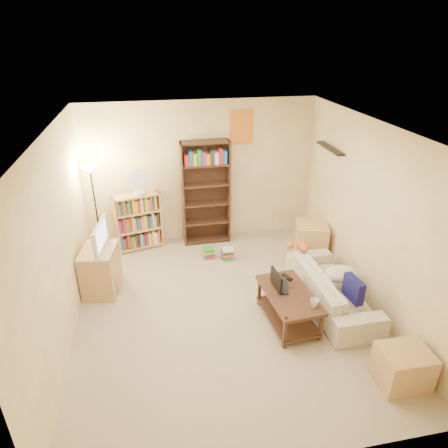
{
  "coord_description": "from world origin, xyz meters",
  "views": [
    {
      "loc": [
        -0.87,
        -4.38,
        3.53
      ],
      "look_at": [
        0.09,
        0.57,
        1.05
      ],
      "focal_mm": 32.0,
      "sensor_mm": 36.0,
      "label": 1
    }
  ],
  "objects_px": {
    "coffee_table": "(289,303)",
    "mug": "(314,303)",
    "tall_bookshelf": "(206,191)",
    "short_bookshelf": "(138,221)",
    "laptop": "(286,286)",
    "floor_lamp": "(92,186)",
    "television": "(96,237)",
    "tabby_cat": "(300,245)",
    "sofa": "(332,288)",
    "side_table": "(311,240)",
    "tv_stand": "(101,270)",
    "desk_fan": "(137,182)",
    "end_cabinet": "(403,367)"
  },
  "relations": [
    {
      "from": "laptop",
      "to": "floor_lamp",
      "type": "xyz_separation_m",
      "value": [
        -2.55,
        2.02,
        0.83
      ]
    },
    {
      "from": "laptop",
      "to": "short_bookshelf",
      "type": "height_order",
      "value": "short_bookshelf"
    },
    {
      "from": "television",
      "to": "end_cabinet",
      "type": "height_order",
      "value": "television"
    },
    {
      "from": "television",
      "to": "short_bookshelf",
      "type": "xyz_separation_m",
      "value": [
        0.55,
        1.23,
        -0.39
      ]
    },
    {
      "from": "desk_fan",
      "to": "sofa",
      "type": "bearing_deg",
      "value": -39.58
    },
    {
      "from": "short_bookshelf",
      "to": "end_cabinet",
      "type": "xyz_separation_m",
      "value": [
        2.8,
        -3.66,
        -0.29
      ]
    },
    {
      "from": "laptop",
      "to": "tv_stand",
      "type": "relative_size",
      "value": 0.61
    },
    {
      "from": "tabby_cat",
      "to": "coffee_table",
      "type": "bearing_deg",
      "value": -117.25
    },
    {
      "from": "laptop",
      "to": "floor_lamp",
      "type": "bearing_deg",
      "value": 66.4
    },
    {
      "from": "tabby_cat",
      "to": "mug",
      "type": "bearing_deg",
      "value": -102.44
    },
    {
      "from": "short_bookshelf",
      "to": "end_cabinet",
      "type": "bearing_deg",
      "value": -66.21
    },
    {
      "from": "tall_bookshelf",
      "to": "side_table",
      "type": "distance_m",
      "value": 1.99
    },
    {
      "from": "sofa",
      "to": "tv_stand",
      "type": "relative_size",
      "value": 2.6
    },
    {
      "from": "tv_stand",
      "to": "television",
      "type": "xyz_separation_m",
      "value": [
        0.0,
        0.0,
        0.55
      ]
    },
    {
      "from": "desk_fan",
      "to": "mug",
      "type": "bearing_deg",
      "value": -52.67
    },
    {
      "from": "tabby_cat",
      "to": "short_bookshelf",
      "type": "xyz_separation_m",
      "value": [
        -2.4,
        1.5,
        -0.09
      ]
    },
    {
      "from": "television",
      "to": "floor_lamp",
      "type": "bearing_deg",
      "value": 13.72
    },
    {
      "from": "mug",
      "to": "tall_bookshelf",
      "type": "xyz_separation_m",
      "value": [
        -0.92,
        2.76,
        0.48
      ]
    },
    {
      "from": "tabby_cat",
      "to": "laptop",
      "type": "bearing_deg",
      "value": -121.19
    },
    {
      "from": "short_bookshelf",
      "to": "desk_fan",
      "type": "distance_m",
      "value": 0.74
    },
    {
      "from": "end_cabinet",
      "to": "tv_stand",
      "type": "bearing_deg",
      "value": 144.09
    },
    {
      "from": "tabby_cat",
      "to": "side_table",
      "type": "height_order",
      "value": "tabby_cat"
    },
    {
      "from": "laptop",
      "to": "short_bookshelf",
      "type": "relative_size",
      "value": 0.42
    },
    {
      "from": "tabby_cat",
      "to": "floor_lamp",
      "type": "height_order",
      "value": "floor_lamp"
    },
    {
      "from": "sofa",
      "to": "side_table",
      "type": "relative_size",
      "value": 3.05
    },
    {
      "from": "coffee_table",
      "to": "floor_lamp",
      "type": "relative_size",
      "value": 0.65
    },
    {
      "from": "tall_bookshelf",
      "to": "tv_stand",
      "type": "bearing_deg",
      "value": -145.33
    },
    {
      "from": "television",
      "to": "end_cabinet",
      "type": "xyz_separation_m",
      "value": [
        3.35,
        -2.43,
        -0.68
      ]
    },
    {
      "from": "tv_stand",
      "to": "floor_lamp",
      "type": "distance_m",
      "value": 1.36
    },
    {
      "from": "sofa",
      "to": "short_bookshelf",
      "type": "distance_m",
      "value": 3.44
    },
    {
      "from": "tv_stand",
      "to": "side_table",
      "type": "distance_m",
      "value": 3.44
    },
    {
      "from": "tall_bookshelf",
      "to": "short_bookshelf",
      "type": "height_order",
      "value": "tall_bookshelf"
    },
    {
      "from": "coffee_table",
      "to": "mug",
      "type": "distance_m",
      "value": 0.43
    },
    {
      "from": "coffee_table",
      "to": "laptop",
      "type": "xyz_separation_m",
      "value": [
        0.01,
        0.15,
        0.17
      ]
    },
    {
      "from": "coffee_table",
      "to": "laptop",
      "type": "height_order",
      "value": "laptop"
    },
    {
      "from": "television",
      "to": "tall_bookshelf",
      "type": "relative_size",
      "value": 0.38
    },
    {
      "from": "television",
      "to": "sofa",
      "type": "bearing_deg",
      "value": -97.52
    },
    {
      "from": "floor_lamp",
      "to": "short_bookshelf",
      "type": "bearing_deg",
      "value": 22.95
    },
    {
      "from": "tabby_cat",
      "to": "side_table",
      "type": "distance_m",
      "value": 0.85
    },
    {
      "from": "laptop",
      "to": "television",
      "type": "distance_m",
      "value": 2.72
    },
    {
      "from": "sofa",
      "to": "end_cabinet",
      "type": "bearing_deg",
      "value": -174.79
    },
    {
      "from": "sofa",
      "to": "floor_lamp",
      "type": "distance_m",
      "value": 3.93
    },
    {
      "from": "tv_stand",
      "to": "desk_fan",
      "type": "bearing_deg",
      "value": 71.91
    },
    {
      "from": "tall_bookshelf",
      "to": "end_cabinet",
      "type": "bearing_deg",
      "value": -66.92
    },
    {
      "from": "tabby_cat",
      "to": "tv_stand",
      "type": "relative_size",
      "value": 0.59
    },
    {
      "from": "end_cabinet",
      "to": "side_table",
      "type": "bearing_deg",
      "value": 88.57
    },
    {
      "from": "television",
      "to": "side_table",
      "type": "xyz_separation_m",
      "value": [
        3.42,
        0.38,
        -0.6
      ]
    },
    {
      "from": "tv_stand",
      "to": "sofa",
      "type": "bearing_deg",
      "value": -7.52
    },
    {
      "from": "coffee_table",
      "to": "short_bookshelf",
      "type": "distance_m",
      "value": 3.11
    },
    {
      "from": "mug",
      "to": "short_bookshelf",
      "type": "xyz_separation_m",
      "value": [
        -2.12,
        2.76,
        0.0
      ]
    }
  ]
}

